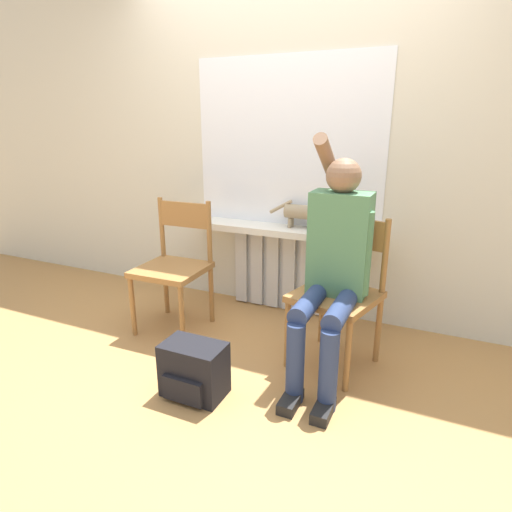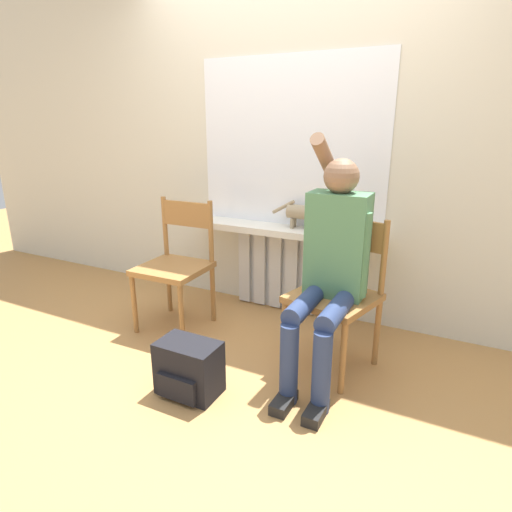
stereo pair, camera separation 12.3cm
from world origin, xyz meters
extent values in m
plane|color=#B27F47|center=(0.00, 0.00, 0.00)|extent=(12.00, 12.00, 0.00)
cube|color=beige|center=(0.00, 1.23, 1.35)|extent=(7.00, 0.06, 2.70)
cube|color=silver|center=(0.00, 1.16, 0.32)|extent=(0.83, 0.05, 0.64)
cube|color=silver|center=(-0.35, 1.12, 0.32)|extent=(0.10, 0.03, 0.62)
cube|color=silver|center=(-0.21, 1.12, 0.32)|extent=(0.10, 0.03, 0.62)
cube|color=silver|center=(-0.07, 1.12, 0.32)|extent=(0.10, 0.03, 0.62)
cube|color=silver|center=(0.07, 1.12, 0.32)|extent=(0.10, 0.03, 0.62)
cube|color=silver|center=(0.21, 1.12, 0.32)|extent=(0.10, 0.03, 0.62)
cube|color=silver|center=(0.35, 1.12, 0.32)|extent=(0.10, 0.03, 0.62)
cube|color=white|center=(0.00, 1.08, 0.67)|extent=(1.51, 0.25, 0.05)
cube|color=white|center=(0.00, 1.20, 1.30)|extent=(1.45, 0.01, 1.22)
cube|color=#9E6B38|center=(-0.59, 0.49, 0.45)|extent=(0.47, 0.47, 0.04)
cylinder|color=#9E6B38|center=(-0.79, 0.29, 0.22)|extent=(0.04, 0.04, 0.43)
cylinder|color=#9E6B38|center=(-0.38, 0.29, 0.22)|extent=(0.04, 0.04, 0.43)
cylinder|color=#9E6B38|center=(-0.80, 0.69, 0.22)|extent=(0.04, 0.04, 0.43)
cylinder|color=#9E6B38|center=(-0.39, 0.70, 0.22)|extent=(0.04, 0.04, 0.43)
cylinder|color=#9E6B38|center=(-0.80, 0.69, 0.70)|extent=(0.04, 0.04, 0.45)
cylinder|color=#9E6B38|center=(-0.39, 0.70, 0.70)|extent=(0.04, 0.04, 0.45)
cube|color=#9E6B38|center=(-0.60, 0.69, 0.81)|extent=(0.41, 0.03, 0.18)
cube|color=#9E6B38|center=(0.59, 0.49, 0.45)|extent=(0.56, 0.56, 0.04)
cylinder|color=#9E6B38|center=(0.34, 0.35, 0.22)|extent=(0.04, 0.04, 0.43)
cylinder|color=#9E6B38|center=(0.74, 0.25, 0.22)|extent=(0.04, 0.04, 0.43)
cylinder|color=#9E6B38|center=(0.45, 0.74, 0.22)|extent=(0.04, 0.04, 0.43)
cylinder|color=#9E6B38|center=(0.84, 0.64, 0.22)|extent=(0.04, 0.04, 0.43)
cylinder|color=#9E6B38|center=(0.45, 0.74, 0.70)|extent=(0.04, 0.04, 0.45)
cylinder|color=#9E6B38|center=(0.84, 0.64, 0.70)|extent=(0.04, 0.04, 0.45)
cube|color=#9E6B38|center=(0.64, 0.69, 0.81)|extent=(0.40, 0.13, 0.18)
cylinder|color=navy|center=(0.50, 0.28, 0.49)|extent=(0.11, 0.47, 0.11)
cylinder|color=navy|center=(0.68, 0.28, 0.49)|extent=(0.11, 0.47, 0.11)
cylinder|color=navy|center=(0.50, 0.04, 0.23)|extent=(0.10, 0.10, 0.46)
cylinder|color=navy|center=(0.68, 0.04, 0.23)|extent=(0.10, 0.10, 0.46)
cube|color=black|center=(0.50, -0.02, 0.03)|extent=(0.09, 0.20, 0.06)
cube|color=black|center=(0.68, -0.02, 0.03)|extent=(0.09, 0.20, 0.06)
cube|color=#4C7F56|center=(0.59, 0.51, 0.78)|extent=(0.34, 0.20, 0.61)
sphere|color=#846047|center=(0.59, 0.51, 1.17)|extent=(0.20, 0.20, 0.20)
cylinder|color=#846047|center=(0.47, 0.65, 1.21)|extent=(0.08, 0.50, 0.38)
cylinder|color=#4C7F56|center=(0.74, 0.47, 0.75)|extent=(0.08, 0.08, 0.48)
cylinder|color=#9E896B|center=(0.17, 1.11, 0.82)|extent=(0.28, 0.10, 0.10)
sphere|color=#9E896B|center=(0.34, 1.11, 0.83)|extent=(0.10, 0.10, 0.10)
cone|color=#9E896B|center=(0.34, 1.09, 0.88)|extent=(0.03, 0.03, 0.03)
cone|color=#9E896B|center=(0.34, 1.14, 0.88)|extent=(0.03, 0.03, 0.03)
cylinder|color=#9E896B|center=(0.27, 1.08, 0.73)|extent=(0.03, 0.03, 0.07)
cylinder|color=#9E896B|center=(0.27, 1.14, 0.73)|extent=(0.03, 0.03, 0.07)
cylinder|color=#9E896B|center=(0.08, 1.08, 0.73)|extent=(0.03, 0.03, 0.07)
cylinder|color=#9E896B|center=(0.08, 1.14, 0.73)|extent=(0.03, 0.03, 0.07)
cylinder|color=#9E896B|center=(-0.01, 1.11, 0.84)|extent=(0.18, 0.03, 0.12)
cube|color=black|center=(-0.03, -0.13, 0.15)|extent=(0.34, 0.22, 0.31)
cube|color=black|center=(-0.03, -0.25, 0.09)|extent=(0.24, 0.03, 0.14)
camera|label=1|loc=(1.13, -1.86, 1.46)|focal=30.00mm
camera|label=2|loc=(1.24, -1.80, 1.46)|focal=30.00mm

